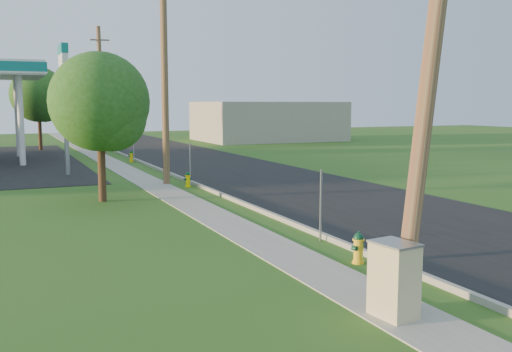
{
  "coord_description": "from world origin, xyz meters",
  "views": [
    {
      "loc": [
        -7.7,
        -9.14,
        3.77
      ],
      "look_at": [
        0.0,
        8.0,
        1.4
      ],
      "focal_mm": 40.0,
      "sensor_mm": 36.0,
      "label": 1
    }
  ],
  "objects_px": {
    "tree_lot": "(40,97)",
    "utility_cabinet": "(394,280)",
    "hydrant_near": "(358,248)",
    "utility_pole_near": "(433,46)",
    "utility_pole_far": "(101,90)",
    "hydrant_mid": "(188,179)",
    "utility_pole_mid": "(165,78)",
    "hydrant_far": "(131,156)",
    "tree_verge": "(103,106)",
    "price_pylon": "(64,72)"
  },
  "relations": [
    {
      "from": "utility_pole_near",
      "to": "tree_verge",
      "type": "distance_m",
      "value": 14.73
    },
    {
      "from": "utility_pole_near",
      "to": "hydrant_near",
      "type": "distance_m",
      "value": 5.33
    },
    {
      "from": "price_pylon",
      "to": "hydrant_far",
      "type": "relative_size",
      "value": 9.12
    },
    {
      "from": "tree_verge",
      "to": "hydrant_mid",
      "type": "xyz_separation_m",
      "value": [
        4.1,
        2.41,
        -3.36
      ]
    },
    {
      "from": "tree_verge",
      "to": "hydrant_far",
      "type": "distance_m",
      "value": 15.89
    },
    {
      "from": "utility_pole_far",
      "to": "hydrant_mid",
      "type": "distance_m",
      "value": 19.83
    },
    {
      "from": "utility_pole_mid",
      "to": "tree_verge",
      "type": "bearing_deg",
      "value": -132.97
    },
    {
      "from": "utility_pole_far",
      "to": "hydrant_far",
      "type": "bearing_deg",
      "value": -84.11
    },
    {
      "from": "utility_pole_mid",
      "to": "utility_cabinet",
      "type": "distance_m",
      "value": 18.77
    },
    {
      "from": "utility_pole_near",
      "to": "price_pylon",
      "type": "distance_m",
      "value": 23.83
    },
    {
      "from": "utility_pole_mid",
      "to": "hydrant_near",
      "type": "relative_size",
      "value": 12.62
    },
    {
      "from": "hydrant_mid",
      "to": "utility_cabinet",
      "type": "relative_size",
      "value": 0.53
    },
    {
      "from": "utility_pole_near",
      "to": "utility_cabinet",
      "type": "relative_size",
      "value": 6.89
    },
    {
      "from": "tree_verge",
      "to": "hydrant_near",
      "type": "relative_size",
      "value": 7.44
    },
    {
      "from": "tree_lot",
      "to": "utility_cabinet",
      "type": "xyz_separation_m",
      "value": [
        3.11,
        -42.04,
        -3.68
      ]
    },
    {
      "from": "tree_verge",
      "to": "hydrant_far",
      "type": "bearing_deg",
      "value": 74.44
    },
    {
      "from": "utility_pole_far",
      "to": "tree_verge",
      "type": "relative_size",
      "value": 1.65
    },
    {
      "from": "price_pylon",
      "to": "hydrant_mid",
      "type": "relative_size",
      "value": 9.4
    },
    {
      "from": "hydrant_far",
      "to": "utility_cabinet",
      "type": "bearing_deg",
      "value": -93.08
    },
    {
      "from": "utility_pole_near",
      "to": "utility_pole_far",
      "type": "height_order",
      "value": "utility_pole_far"
    },
    {
      "from": "tree_lot",
      "to": "hydrant_near",
      "type": "bearing_deg",
      "value": -83.33
    },
    {
      "from": "utility_pole_mid",
      "to": "tree_lot",
      "type": "xyz_separation_m",
      "value": [
        -4.0,
        23.78,
        -0.58
      ]
    },
    {
      "from": "price_pylon",
      "to": "hydrant_near",
      "type": "relative_size",
      "value": 8.82
    },
    {
      "from": "price_pylon",
      "to": "tree_lot",
      "type": "relative_size",
      "value": 1.01
    },
    {
      "from": "utility_pole_near",
      "to": "utility_cabinet",
      "type": "xyz_separation_m",
      "value": [
        -0.89,
        -0.26,
        -4.11
      ]
    },
    {
      "from": "tree_lot",
      "to": "utility_pole_far",
      "type": "bearing_deg",
      "value": -55.35
    },
    {
      "from": "hydrant_mid",
      "to": "hydrant_near",
      "type": "bearing_deg",
      "value": -90.35
    },
    {
      "from": "utility_pole_mid",
      "to": "price_pylon",
      "type": "bearing_deg",
      "value": 125.34
    },
    {
      "from": "tree_lot",
      "to": "hydrant_far",
      "type": "xyz_separation_m",
      "value": [
        4.69,
        -12.54,
        -4.01
      ]
    },
    {
      "from": "tree_verge",
      "to": "hydrant_mid",
      "type": "distance_m",
      "value": 5.82
    },
    {
      "from": "hydrant_near",
      "to": "hydrant_mid",
      "type": "distance_m",
      "value": 13.76
    },
    {
      "from": "utility_pole_near",
      "to": "tree_lot",
      "type": "distance_m",
      "value": 41.98
    },
    {
      "from": "tree_lot",
      "to": "hydrant_mid",
      "type": "relative_size",
      "value": 9.32
    },
    {
      "from": "tree_lot",
      "to": "hydrant_far",
      "type": "height_order",
      "value": "tree_lot"
    },
    {
      "from": "utility_pole_far",
      "to": "hydrant_far",
      "type": "relative_size",
      "value": 12.66
    },
    {
      "from": "tree_verge",
      "to": "hydrant_mid",
      "type": "bearing_deg",
      "value": 30.41
    },
    {
      "from": "utility_pole_mid",
      "to": "price_pylon",
      "type": "distance_m",
      "value": 6.76
    },
    {
      "from": "hydrant_mid",
      "to": "hydrant_far",
      "type": "xyz_separation_m",
      "value": [
        0.07,
        12.56,
        0.01
      ]
    },
    {
      "from": "utility_pole_near",
      "to": "utility_pole_far",
      "type": "relative_size",
      "value": 1.0
    },
    {
      "from": "utility_pole_far",
      "to": "hydrant_mid",
      "type": "bearing_deg",
      "value": -88.13
    },
    {
      "from": "tree_verge",
      "to": "tree_lot",
      "type": "relative_size",
      "value": 0.85
    },
    {
      "from": "price_pylon",
      "to": "utility_cabinet",
      "type": "xyz_separation_m",
      "value": [
        3.01,
        -23.76,
        -4.74
      ]
    },
    {
      "from": "utility_pole_far",
      "to": "tree_lot",
      "type": "height_order",
      "value": "utility_pole_far"
    },
    {
      "from": "hydrant_near",
      "to": "utility_cabinet",
      "type": "bearing_deg",
      "value": -114.28
    },
    {
      "from": "tree_lot",
      "to": "hydrant_far",
      "type": "bearing_deg",
      "value": -69.48
    },
    {
      "from": "tree_verge",
      "to": "hydrant_far",
      "type": "relative_size",
      "value": 7.69
    },
    {
      "from": "utility_pole_near",
      "to": "price_pylon",
      "type": "xyz_separation_m",
      "value": [
        -3.9,
        23.5,
        0.63
      ]
    },
    {
      "from": "utility_pole_mid",
      "to": "hydrant_far",
      "type": "distance_m",
      "value": 12.16
    },
    {
      "from": "tree_lot",
      "to": "hydrant_near",
      "type": "height_order",
      "value": "tree_lot"
    },
    {
      "from": "hydrant_far",
      "to": "utility_cabinet",
      "type": "distance_m",
      "value": 29.54
    }
  ]
}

